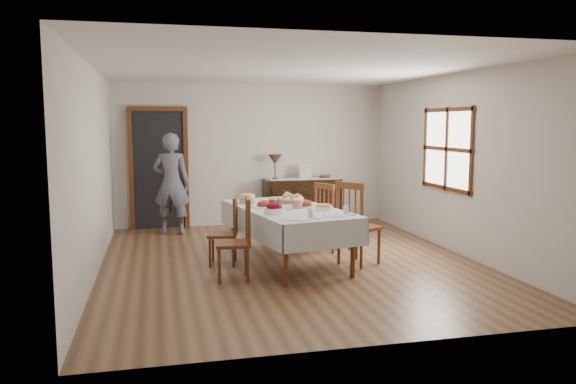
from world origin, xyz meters
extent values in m
plane|color=brown|center=(0.00, 0.00, 0.00)|extent=(6.00, 6.00, 0.00)
cube|color=white|center=(0.00, 0.00, 2.60)|extent=(5.00, 6.00, 0.02)
cube|color=beige|center=(0.00, 3.00, 1.30)|extent=(5.00, 0.02, 2.60)
cube|color=beige|center=(0.00, -3.00, 1.30)|extent=(5.00, 0.02, 2.60)
cube|color=beige|center=(-2.50, 0.00, 1.30)|extent=(0.02, 6.00, 2.60)
cube|color=beige|center=(2.50, 0.00, 1.30)|extent=(0.02, 6.00, 2.60)
cube|color=white|center=(2.49, 0.30, 1.50)|extent=(0.02, 1.30, 1.10)
cube|color=#532911|center=(2.48, 0.30, 1.50)|extent=(0.03, 1.46, 1.26)
cube|color=black|center=(-1.70, 2.96, 1.05)|extent=(0.90, 0.06, 2.10)
cube|color=#532911|center=(-1.70, 2.94, 1.05)|extent=(1.04, 0.08, 2.18)
cube|color=silver|center=(-0.06, -0.12, 0.74)|extent=(1.49, 2.35, 0.04)
cylinder|color=#532911|center=(-0.31, -1.13, 0.35)|extent=(0.06, 0.06, 0.70)
cylinder|color=#532911|center=(0.56, -0.95, 0.35)|extent=(0.06, 0.06, 0.70)
cylinder|color=#532911|center=(-0.68, 0.72, 0.35)|extent=(0.06, 0.06, 0.70)
cylinder|color=#532911|center=(0.20, 0.90, 0.35)|extent=(0.06, 0.06, 0.70)
cube|color=silver|center=(-0.60, -0.22, 0.60)|extent=(0.45, 2.19, 0.34)
cube|color=silver|center=(0.49, -0.01, 0.60)|extent=(0.45, 2.19, 0.34)
cube|color=silver|center=(0.16, -1.20, 0.60)|extent=(1.11, 0.24, 0.34)
cube|color=silver|center=(-0.27, 0.97, 0.60)|extent=(1.11, 0.24, 0.34)
cube|color=#532911|center=(-0.87, -0.70, 0.44)|extent=(0.45, 0.45, 0.04)
cylinder|color=#532911|center=(-1.02, -0.52, 0.21)|extent=(0.04, 0.04, 0.42)
cylinder|color=#532911|center=(-1.05, -0.85, 0.21)|extent=(0.04, 0.04, 0.42)
cylinder|color=#532911|center=(-0.69, -0.55, 0.21)|extent=(0.04, 0.04, 0.42)
cylinder|color=#532911|center=(-0.72, -0.88, 0.21)|extent=(0.04, 0.04, 0.42)
cylinder|color=#532911|center=(-0.67, -0.54, 0.72)|extent=(0.04, 0.04, 0.55)
cylinder|color=#532911|center=(-0.70, -0.89, 0.72)|extent=(0.04, 0.04, 0.55)
cube|color=#532911|center=(-0.69, -0.72, 0.95)|extent=(0.07, 0.39, 0.08)
cylinder|color=#532911|center=(-0.68, -0.63, 0.70)|extent=(0.02, 0.02, 0.45)
cylinder|color=#532911|center=(-0.69, -0.72, 0.70)|extent=(0.02, 0.02, 0.45)
cylinder|color=#532911|center=(-0.69, -0.80, 0.70)|extent=(0.02, 0.02, 0.45)
cube|color=#532911|center=(-0.91, 0.06, 0.41)|extent=(0.45, 0.45, 0.04)
cylinder|color=#532911|center=(-1.02, 0.24, 0.19)|extent=(0.03, 0.03, 0.39)
cylinder|color=#532911|center=(-1.09, -0.06, 0.19)|extent=(0.03, 0.03, 0.39)
cylinder|color=#532911|center=(-0.72, 0.18, 0.19)|extent=(0.03, 0.03, 0.39)
cylinder|color=#532911|center=(-0.79, -0.12, 0.19)|extent=(0.03, 0.03, 0.39)
cylinder|color=#532911|center=(-0.70, 0.18, 0.66)|extent=(0.04, 0.04, 0.51)
cylinder|color=#532911|center=(-0.77, -0.14, 0.66)|extent=(0.04, 0.04, 0.51)
cube|color=#532911|center=(-0.74, 0.02, 0.88)|extent=(0.11, 0.36, 0.07)
cylinder|color=#532911|center=(-0.72, 0.10, 0.64)|extent=(0.02, 0.02, 0.42)
cylinder|color=#532911|center=(-0.74, 0.02, 0.64)|extent=(0.02, 0.02, 0.42)
cylinder|color=#532911|center=(-0.76, -0.06, 0.64)|extent=(0.02, 0.02, 0.42)
cube|color=#532911|center=(0.87, -0.34, 0.50)|extent=(0.64, 0.64, 0.04)
cylinder|color=#532911|center=(1.13, -0.41, 0.24)|extent=(0.04, 0.04, 0.48)
cylinder|color=#532911|center=(0.94, -0.08, 0.24)|extent=(0.04, 0.04, 0.48)
cylinder|color=#532911|center=(0.81, -0.60, 0.24)|extent=(0.04, 0.04, 0.48)
cylinder|color=#532911|center=(0.61, -0.28, 0.24)|extent=(0.04, 0.04, 0.48)
cylinder|color=#532911|center=(0.80, -0.62, 0.81)|extent=(0.04, 0.04, 0.62)
cylinder|color=#532911|center=(0.59, -0.28, 0.81)|extent=(0.04, 0.04, 0.62)
cube|color=#532911|center=(0.69, -0.45, 1.08)|extent=(0.27, 0.40, 0.09)
cylinder|color=#532911|center=(0.74, -0.54, 0.79)|extent=(0.02, 0.02, 0.51)
cylinder|color=#532911|center=(0.69, -0.45, 0.79)|extent=(0.02, 0.02, 0.51)
cylinder|color=#532911|center=(0.64, -0.37, 0.79)|extent=(0.02, 0.02, 0.51)
cube|color=#532911|center=(0.80, 0.55, 0.45)|extent=(0.57, 0.57, 0.04)
cylinder|color=#532911|center=(1.03, 0.47, 0.22)|extent=(0.04, 0.04, 0.43)
cylinder|color=#532911|center=(0.88, 0.78, 0.22)|extent=(0.04, 0.04, 0.43)
cylinder|color=#532911|center=(0.72, 0.32, 0.22)|extent=(0.04, 0.04, 0.43)
cylinder|color=#532911|center=(0.57, 0.63, 0.22)|extent=(0.04, 0.04, 0.43)
cylinder|color=#532911|center=(0.71, 0.30, 0.73)|extent=(0.04, 0.04, 0.56)
cylinder|color=#532911|center=(0.55, 0.63, 0.73)|extent=(0.04, 0.04, 0.56)
cube|color=#532911|center=(0.63, 0.47, 0.97)|extent=(0.22, 0.38, 0.08)
cylinder|color=#532911|center=(0.67, 0.38, 0.71)|extent=(0.02, 0.02, 0.46)
cylinder|color=#532911|center=(0.63, 0.47, 0.71)|extent=(0.02, 0.02, 0.46)
cylinder|color=#532911|center=(0.59, 0.55, 0.71)|extent=(0.02, 0.02, 0.46)
cube|color=black|center=(0.88, 2.72, 0.43)|extent=(1.42, 0.47, 0.85)
cube|color=black|center=(0.45, 2.47, 0.68)|extent=(0.40, 0.02, 0.17)
sphere|color=brown|center=(0.45, 2.45, 0.68)|extent=(0.03, 0.03, 0.03)
cube|color=black|center=(0.88, 2.47, 0.68)|extent=(0.40, 0.02, 0.17)
sphere|color=brown|center=(0.88, 2.45, 0.68)|extent=(0.03, 0.03, 0.03)
cube|color=black|center=(1.31, 2.47, 0.68)|extent=(0.40, 0.02, 0.17)
sphere|color=brown|center=(1.31, 2.45, 0.68)|extent=(0.03, 0.03, 0.03)
imported|color=#585865|center=(-1.50, 2.35, 0.92)|extent=(0.66, 0.52, 1.84)
cylinder|color=#965E41|center=(0.00, -0.09, 0.82)|extent=(0.33, 0.33, 0.11)
cylinder|color=silver|center=(0.00, -0.09, 0.88)|extent=(0.30, 0.30, 0.02)
sphere|color=#B8823C|center=(0.08, -0.09, 0.91)|extent=(0.08, 0.08, 0.08)
sphere|color=#B8823C|center=(0.00, 0.00, 0.91)|extent=(0.08, 0.08, 0.08)
sphere|color=#B8823C|center=(-0.09, -0.09, 0.91)|extent=(0.08, 0.08, 0.08)
sphere|color=#B8823C|center=(0.00, -0.17, 0.91)|extent=(0.08, 0.08, 0.08)
cylinder|color=black|center=(-0.15, 0.22, 0.79)|extent=(0.26, 0.26, 0.05)
ellipsoid|color=pink|center=(-0.08, 0.22, 0.84)|extent=(0.05, 0.05, 0.06)
ellipsoid|color=#70A1E7|center=(-0.11, 0.28, 0.84)|extent=(0.05, 0.05, 0.06)
ellipsoid|color=#98E676|center=(-0.17, 0.29, 0.84)|extent=(0.05, 0.05, 0.06)
ellipsoid|color=#FEAB47|center=(-0.22, 0.25, 0.84)|extent=(0.05, 0.05, 0.06)
ellipsoid|color=#BA89CB|center=(-0.22, 0.19, 0.84)|extent=(0.05, 0.05, 0.06)
ellipsoid|color=#FFD765|center=(-0.17, 0.15, 0.84)|extent=(0.05, 0.05, 0.06)
ellipsoid|color=pink|center=(-0.11, 0.16, 0.84)|extent=(0.05, 0.05, 0.06)
cylinder|color=white|center=(-0.35, 0.00, 0.77)|extent=(0.33, 0.33, 0.02)
ellipsoid|color=maroon|center=(-0.35, 0.00, 0.80)|extent=(0.19, 0.16, 0.11)
cylinder|color=white|center=(0.21, -0.10, 0.77)|extent=(0.30, 0.30, 0.02)
ellipsoid|color=maroon|center=(0.21, -0.10, 0.80)|extent=(0.19, 0.16, 0.11)
cylinder|color=white|center=(-0.33, -0.55, 0.80)|extent=(0.25, 0.25, 0.07)
ellipsoid|color=#610611|center=(-0.33, -0.55, 0.86)|extent=(0.20, 0.17, 0.11)
cylinder|color=white|center=(0.19, 0.42, 0.80)|extent=(0.22, 0.22, 0.06)
cylinder|color=orange|center=(0.19, 0.42, 0.84)|extent=(0.18, 0.18, 0.03)
cylinder|color=tan|center=(-0.51, 0.42, 0.81)|extent=(0.22, 0.22, 0.09)
cylinder|color=#FDC74B|center=(-0.51, 0.42, 0.88)|extent=(0.20, 0.20, 0.04)
cylinder|color=white|center=(0.37, -0.37, 0.79)|extent=(0.24, 0.24, 0.04)
cylinder|color=orange|center=(0.37, -0.37, 0.82)|extent=(0.20, 0.20, 0.02)
cube|color=white|center=(-0.12, -0.31, 0.80)|extent=(0.15, 0.12, 0.07)
cylinder|color=white|center=(-0.11, -1.04, 0.77)|extent=(0.25, 0.25, 0.01)
cube|color=silver|center=(-0.28, -1.04, 0.77)|extent=(0.10, 0.13, 0.01)
cube|color=silver|center=(-0.28, -1.04, 0.77)|extent=(0.05, 0.16, 0.01)
cube|color=silver|center=(0.05, -1.04, 0.77)|extent=(0.05, 0.18, 0.01)
cube|color=silver|center=(0.09, -1.04, 0.77)|extent=(0.04, 0.14, 0.01)
cylinder|color=silver|center=(0.04, -0.89, 0.81)|extent=(0.07, 0.07, 0.10)
cylinder|color=white|center=(0.40, -0.89, 0.77)|extent=(0.25, 0.25, 0.01)
cube|color=silver|center=(0.23, -0.89, 0.77)|extent=(0.10, 0.13, 0.01)
cube|color=silver|center=(0.23, -0.89, 0.77)|extent=(0.05, 0.16, 0.01)
cube|color=silver|center=(0.56, -0.89, 0.77)|extent=(0.05, 0.18, 0.01)
cube|color=silver|center=(0.60, -0.89, 0.77)|extent=(0.04, 0.14, 0.01)
cylinder|color=silver|center=(0.55, -0.74, 0.81)|extent=(0.07, 0.07, 0.10)
cylinder|color=silver|center=(-0.40, 0.61, 0.81)|extent=(0.06, 0.06, 0.09)
cylinder|color=silver|center=(0.12, 0.70, 0.82)|extent=(0.06, 0.06, 0.11)
cube|color=silver|center=(0.91, 2.69, 0.86)|extent=(1.30, 0.35, 0.01)
cylinder|color=brown|center=(0.37, 2.73, 0.87)|extent=(0.12, 0.12, 0.03)
cylinder|color=brown|center=(0.37, 2.73, 1.01)|extent=(0.02, 0.02, 0.25)
cone|color=#472D22|center=(0.37, 2.73, 1.22)|extent=(0.26, 0.26, 0.18)
cube|color=#C0A58F|center=(0.94, 2.71, 0.99)|extent=(0.22, 0.08, 0.28)
cylinder|color=#532911|center=(1.33, 2.73, 0.88)|extent=(0.20, 0.20, 0.06)
camera|label=1|loc=(-1.74, -7.29, 1.89)|focal=35.00mm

